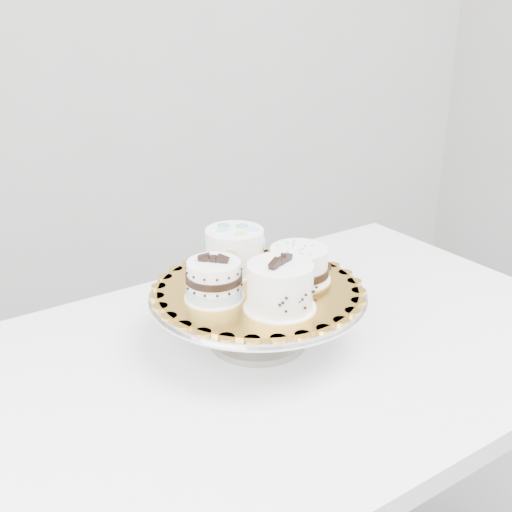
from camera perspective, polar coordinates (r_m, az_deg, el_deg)
name	(u,v)px	position (r m, az deg, el deg)	size (l,w,h in m)	color
table	(293,383)	(1.20, 3.28, -11.24)	(1.25, 0.96, 0.75)	white
cake_stand	(258,307)	(1.12, 0.17, -4.55)	(0.38, 0.38, 0.10)	gray
cake_board	(258,289)	(1.10, 0.17, -2.95)	(0.34, 0.34, 0.01)	gold
cake_swirl	(280,288)	(1.02, 2.16, -2.82)	(0.15, 0.15, 0.09)	white
cake_banded	(214,281)	(1.06, -3.74, -2.25)	(0.12, 0.12, 0.08)	white
cake_dots	(235,249)	(1.16, -1.92, 0.59)	(0.14, 0.14, 0.08)	white
cake_ribbon	(299,265)	(1.13, 3.86, -0.77)	(0.12, 0.11, 0.06)	white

